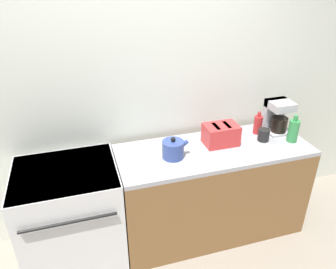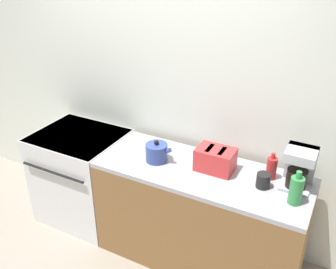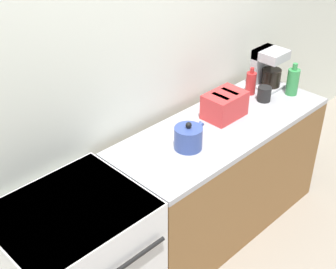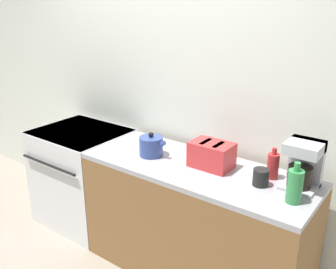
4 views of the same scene
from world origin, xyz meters
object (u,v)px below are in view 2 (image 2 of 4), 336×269
bottle_green (296,190)px  cup_black (263,180)px  kettle (157,152)px  toaster (215,159)px  coffee_maker (299,167)px  stove (82,175)px  bottle_red (272,168)px

bottle_green → cup_black: 0.25m
cup_black → kettle: bearing=-177.6°
toaster → coffee_maker: 0.60m
stove → bottle_red: (1.71, 0.13, 0.52)m
coffee_maker → bottle_red: 0.20m
toaster → bottle_green: bearing=-12.6°
kettle → bottle_green: bottle_green is taller
bottle_red → toaster: bearing=-168.5°
coffee_maker → cup_black: bearing=-147.1°
stove → kettle: kettle is taller
stove → bottle_red: 1.79m
stove → toaster: toaster is taller
bottle_red → stove: bearing=-175.8°
coffee_maker → toaster: bearing=-172.6°
coffee_maker → bottle_green: (0.03, -0.22, -0.05)m
toaster → coffee_maker: coffee_maker is taller
coffee_maker → bottle_green: size_ratio=1.22×
stove → toaster: bearing=1.9°
bottle_red → cup_black: size_ratio=1.94×
stove → bottle_green: bearing=-2.8°
toaster → bottle_green: size_ratio=1.16×
toaster → cup_black: size_ratio=2.64×
kettle → coffee_maker: coffee_maker is taller
bottle_green → stove: bearing=177.2°
bottle_red → cup_black: 0.14m
coffee_maker → bottle_red: (-0.19, 0.00, -0.07)m
coffee_maker → bottle_red: size_ratio=1.43×
bottle_red → cup_black: bottle_red is taller
kettle → bottle_green: 1.07m
stove → coffee_maker: 1.98m
bottle_red → bottle_green: bearing=-45.9°
toaster → stove: bearing=-178.1°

